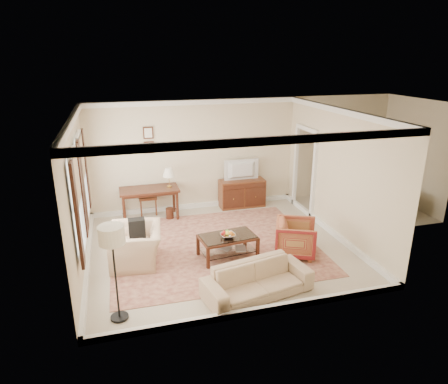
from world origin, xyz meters
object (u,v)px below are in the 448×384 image
club_armchair (136,240)px  sofa (258,275)px  coffee_table (228,241)px  striped_armchair (296,236)px  sideboard (242,193)px  writing_desk (149,193)px  tv (243,164)px

club_armchair → sofa: (1.94, -1.72, -0.13)m
coffee_table → club_armchair: club_armchair is taller
striped_armchair → club_armchair: (-3.20, 0.54, 0.08)m
coffee_table → striped_armchair: striped_armchair is taller
sideboard → striped_armchair: bearing=-86.1°
writing_desk → coffee_table: size_ratio=1.21×
coffee_table → striped_armchair: 1.42m
writing_desk → sideboard: bearing=4.5°
tv → coffee_table: 3.06m
writing_desk → tv: bearing=4.1°
tv → club_armchair: (-3.00, -2.42, -0.71)m
striped_armchair → club_armchair: club_armchair is taller
striped_armchair → sideboard: bearing=28.5°
writing_desk → sofa: size_ratio=0.77×
sofa → tv: bearing=64.1°
coffee_table → sideboard: bearing=66.4°
sideboard → club_armchair: 3.87m
sofa → coffee_table: bearing=83.4°
tv → sofa: (-1.06, -4.14, -0.84)m
striped_armchair → sofa: bearing=157.4°
writing_desk → sideboard: writing_desk is taller
striped_armchair → club_armchair: size_ratio=0.72×
writing_desk → coffee_table: writing_desk is taller
sideboard → tv: (0.00, -0.02, 0.83)m
tv → club_armchair: tv is taller
sideboard → striped_armchair: (0.20, -2.98, 0.03)m
sideboard → striped_armchair: striped_armchair is taller
sideboard → tv: 0.83m
writing_desk → sideboard: (2.51, 0.20, -0.31)m
coffee_table → striped_armchair: (1.39, -0.27, 0.04)m
coffee_table → club_armchair: bearing=171.5°
coffee_table → striped_armchair: bearing=-11.1°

